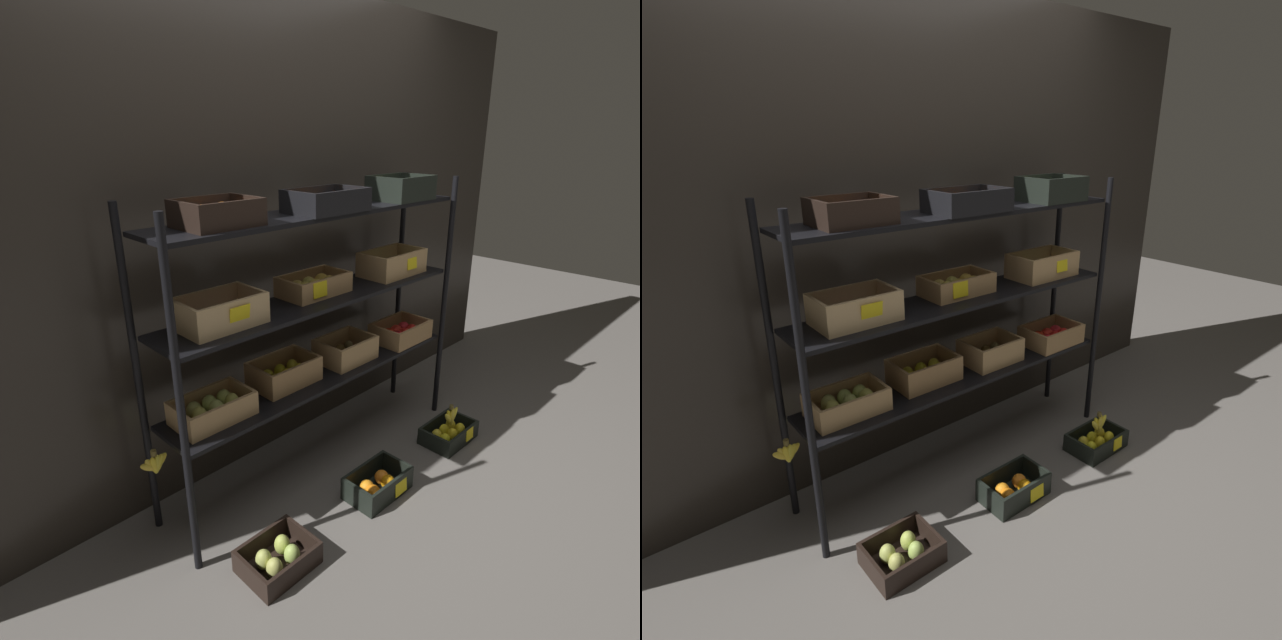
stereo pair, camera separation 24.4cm
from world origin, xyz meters
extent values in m
plane|color=#605B56|center=(0.00, 0.00, 0.00)|extent=(10.00, 10.00, 0.00)
cube|color=#2D2823|center=(0.00, 0.37, 1.19)|extent=(4.19, 0.12, 2.38)
cylinder|color=black|center=(-0.89, -0.17, 0.74)|extent=(0.03, 0.03, 1.49)
cylinder|color=black|center=(0.89, -0.17, 0.74)|extent=(0.03, 0.03, 1.49)
cylinder|color=black|center=(-0.89, 0.17, 0.74)|extent=(0.03, 0.03, 1.49)
cylinder|color=black|center=(0.89, 0.17, 0.74)|extent=(0.03, 0.03, 1.49)
cube|color=black|center=(0.00, 0.00, 0.53)|extent=(1.75, 0.31, 0.02)
cube|color=black|center=(0.00, 0.00, 0.95)|extent=(1.75, 0.31, 0.02)
cube|color=black|center=(0.00, 0.00, 1.37)|extent=(1.75, 0.31, 0.02)
cube|color=tan|center=(-0.65, 0.01, 0.54)|extent=(0.34, 0.21, 0.01)
cube|color=tan|center=(-0.65, -0.08, 0.60)|extent=(0.34, 0.02, 0.10)
cube|color=tan|center=(-0.65, 0.11, 0.60)|extent=(0.34, 0.02, 0.10)
cube|color=tan|center=(-0.81, 0.01, 0.60)|extent=(0.02, 0.18, 0.10)
cube|color=tan|center=(-0.49, 0.01, 0.60)|extent=(0.02, 0.18, 0.10)
ellipsoid|color=#BAB851|center=(-0.73, -0.01, 0.59)|extent=(0.07, 0.07, 0.09)
ellipsoid|color=#B0BB5F|center=(-0.65, -0.01, 0.59)|extent=(0.07, 0.07, 0.09)
ellipsoid|color=#BDBC50|center=(-0.57, -0.01, 0.59)|extent=(0.07, 0.07, 0.09)
ellipsoid|color=tan|center=(-0.72, 0.04, 0.59)|extent=(0.07, 0.07, 0.09)
ellipsoid|color=#AFC360|center=(-0.65, 0.04, 0.59)|extent=(0.07, 0.07, 0.09)
ellipsoid|color=#B4C25D|center=(-0.57, 0.04, 0.59)|extent=(0.07, 0.07, 0.09)
cube|color=#A87F51|center=(-0.21, 0.05, 0.54)|extent=(0.33, 0.22, 0.01)
cube|color=#A87F51|center=(-0.21, -0.06, 0.61)|extent=(0.33, 0.02, 0.12)
cube|color=#A87F51|center=(-0.21, 0.15, 0.61)|extent=(0.33, 0.02, 0.12)
cube|color=#A87F51|center=(-0.36, 0.05, 0.61)|extent=(0.02, 0.19, 0.12)
cube|color=#A87F51|center=(-0.05, 0.05, 0.61)|extent=(0.02, 0.19, 0.12)
ellipsoid|color=yellow|center=(-0.29, 0.02, 0.59)|extent=(0.06, 0.06, 0.08)
ellipsoid|color=yellow|center=(-0.21, 0.02, 0.59)|extent=(0.06, 0.06, 0.08)
ellipsoid|color=yellow|center=(-0.13, 0.01, 0.59)|extent=(0.06, 0.06, 0.08)
ellipsoid|color=yellow|center=(-0.29, 0.08, 0.59)|extent=(0.06, 0.06, 0.08)
ellipsoid|color=yellow|center=(-0.21, 0.08, 0.59)|extent=(0.06, 0.06, 0.08)
ellipsoid|color=yellow|center=(-0.13, 0.08, 0.59)|extent=(0.06, 0.06, 0.08)
cube|color=tan|center=(0.21, 0.01, 0.54)|extent=(0.30, 0.23, 0.01)
cube|color=tan|center=(0.21, -0.09, 0.61)|extent=(0.30, 0.02, 0.12)
cube|color=tan|center=(0.21, 0.12, 0.61)|extent=(0.30, 0.02, 0.12)
cube|color=tan|center=(0.07, 0.01, 0.61)|extent=(0.02, 0.19, 0.12)
cube|color=tan|center=(0.35, 0.01, 0.61)|extent=(0.02, 0.19, 0.12)
ellipsoid|color=brown|center=(0.13, -0.02, 0.58)|extent=(0.05, 0.05, 0.07)
ellipsoid|color=brown|center=(0.21, -0.02, 0.58)|extent=(0.05, 0.05, 0.07)
ellipsoid|color=brown|center=(0.28, -0.02, 0.58)|extent=(0.05, 0.05, 0.07)
ellipsoid|color=brown|center=(0.14, 0.05, 0.58)|extent=(0.05, 0.05, 0.07)
ellipsoid|color=brown|center=(0.21, 0.05, 0.58)|extent=(0.05, 0.05, 0.07)
ellipsoid|color=brown|center=(0.28, 0.05, 0.58)|extent=(0.05, 0.05, 0.07)
cube|color=#A87F51|center=(0.65, -0.03, 0.54)|extent=(0.34, 0.23, 0.01)
cube|color=#A87F51|center=(0.65, -0.14, 0.60)|extent=(0.34, 0.02, 0.10)
cube|color=#A87F51|center=(0.65, 0.08, 0.60)|extent=(0.34, 0.02, 0.10)
cube|color=#A87F51|center=(0.49, -0.03, 0.60)|extent=(0.02, 0.20, 0.10)
cube|color=#A87F51|center=(0.81, -0.03, 0.60)|extent=(0.02, 0.20, 0.10)
sphere|color=red|center=(0.58, -0.07, 0.58)|extent=(0.07, 0.07, 0.07)
sphere|color=red|center=(0.65, -0.07, 0.58)|extent=(0.07, 0.07, 0.07)
sphere|color=red|center=(0.73, -0.06, 0.58)|extent=(0.07, 0.07, 0.07)
sphere|color=red|center=(0.58, 0.00, 0.58)|extent=(0.07, 0.07, 0.07)
sphere|color=red|center=(0.65, 0.00, 0.58)|extent=(0.07, 0.07, 0.07)
sphere|color=red|center=(0.73, 0.00, 0.58)|extent=(0.07, 0.07, 0.07)
cube|color=tan|center=(-0.57, 0.02, 0.96)|extent=(0.35, 0.22, 0.01)
cube|color=tan|center=(-0.57, -0.09, 1.03)|extent=(0.35, 0.02, 0.12)
cube|color=tan|center=(-0.57, 0.12, 1.03)|extent=(0.35, 0.02, 0.12)
cube|color=tan|center=(-0.74, 0.02, 1.03)|extent=(0.02, 0.19, 0.12)
cube|color=tan|center=(-0.40, 0.02, 1.03)|extent=(0.02, 0.19, 0.12)
sphere|color=#651C4A|center=(-0.68, -0.02, 0.99)|extent=(0.05, 0.05, 0.05)
sphere|color=#601A5A|center=(-0.63, -0.02, 0.99)|extent=(0.05, 0.05, 0.05)
sphere|color=#6A1950|center=(-0.58, -0.02, 0.99)|extent=(0.05, 0.05, 0.05)
sphere|color=#67234E|center=(-0.52, -0.02, 0.99)|extent=(0.05, 0.05, 0.05)
sphere|color=#63254F|center=(-0.46, -0.02, 0.99)|extent=(0.05, 0.05, 0.05)
sphere|color=#5F175B|center=(-0.68, 0.05, 0.99)|extent=(0.05, 0.05, 0.05)
sphere|color=#59205D|center=(-0.63, 0.05, 0.99)|extent=(0.05, 0.05, 0.05)
sphere|color=#5F285D|center=(-0.58, 0.05, 0.99)|extent=(0.05, 0.05, 0.05)
sphere|color=#5B2245|center=(-0.52, 0.05, 0.99)|extent=(0.05, 0.05, 0.05)
sphere|color=#5A1746|center=(-0.46, 0.05, 0.99)|extent=(0.05, 0.05, 0.05)
cube|color=yellow|center=(-0.55, -0.10, 1.03)|extent=(0.10, 0.01, 0.07)
cube|color=#A87F51|center=(0.01, 0.05, 0.96)|extent=(0.35, 0.21, 0.01)
cube|color=#A87F51|center=(0.01, -0.05, 1.01)|extent=(0.35, 0.02, 0.09)
cube|color=#A87F51|center=(0.01, 0.15, 1.01)|extent=(0.35, 0.02, 0.09)
cube|color=#A87F51|center=(-0.16, 0.05, 1.01)|extent=(0.02, 0.17, 0.09)
cube|color=#A87F51|center=(0.17, 0.05, 1.01)|extent=(0.02, 0.17, 0.09)
sphere|color=gold|center=(-0.07, 0.03, 1.00)|extent=(0.07, 0.07, 0.07)
sphere|color=#E6C449|center=(0.00, 0.03, 1.00)|extent=(0.07, 0.07, 0.07)
sphere|color=gold|center=(0.09, 0.02, 1.00)|extent=(0.07, 0.07, 0.07)
sphere|color=#DCBC54|center=(-0.08, 0.08, 1.00)|extent=(0.07, 0.07, 0.07)
sphere|color=#D0C457|center=(0.00, 0.08, 1.00)|extent=(0.07, 0.07, 0.07)
sphere|color=gold|center=(0.09, 0.08, 1.00)|extent=(0.07, 0.07, 0.07)
cube|color=yellow|center=(-0.05, -0.06, 1.01)|extent=(0.09, 0.01, 0.08)
cube|color=tan|center=(0.58, 0.00, 0.96)|extent=(0.38, 0.22, 0.01)
cube|color=tan|center=(0.58, -0.10, 1.03)|extent=(0.38, 0.02, 0.12)
cube|color=tan|center=(0.58, 0.10, 1.03)|extent=(0.38, 0.02, 0.12)
cube|color=tan|center=(0.40, 0.00, 1.03)|extent=(0.02, 0.19, 0.12)
cube|color=tan|center=(0.76, 0.00, 1.03)|extent=(0.02, 0.19, 0.12)
sphere|color=#91BB47|center=(0.48, -0.02, 1.00)|extent=(0.07, 0.07, 0.07)
sphere|color=#86B749|center=(0.58, -0.03, 1.00)|extent=(0.07, 0.07, 0.07)
sphere|color=#91C047|center=(0.66, -0.03, 1.00)|extent=(0.07, 0.07, 0.07)
sphere|color=#8DC032|center=(0.48, 0.03, 1.00)|extent=(0.07, 0.07, 0.07)
sphere|color=#86BF3B|center=(0.57, 0.03, 1.00)|extent=(0.07, 0.07, 0.07)
sphere|color=#96B03F|center=(0.67, 0.03, 1.00)|extent=(0.07, 0.07, 0.07)
cube|color=yellow|center=(0.62, -0.11, 1.03)|extent=(0.08, 0.01, 0.06)
cube|color=black|center=(-0.57, -0.01, 1.38)|extent=(0.30, 0.24, 0.01)
cube|color=black|center=(-0.57, -0.12, 1.43)|extent=(0.30, 0.02, 0.09)
cube|color=black|center=(-0.57, 0.10, 1.43)|extent=(0.30, 0.02, 0.09)
cube|color=black|center=(-0.71, -0.01, 1.43)|extent=(0.02, 0.21, 0.09)
cube|color=black|center=(-0.42, -0.01, 1.43)|extent=(0.02, 0.21, 0.09)
sphere|color=orange|center=(-0.62, -0.04, 1.42)|extent=(0.07, 0.07, 0.07)
sphere|color=orange|center=(-0.51, -0.04, 1.42)|extent=(0.07, 0.07, 0.07)
sphere|color=orange|center=(-0.61, 0.02, 1.42)|extent=(0.07, 0.07, 0.07)
sphere|color=orange|center=(-0.52, 0.03, 1.42)|extent=(0.07, 0.07, 0.07)
cube|color=black|center=(-0.01, -0.05, 1.38)|extent=(0.36, 0.24, 0.01)
cube|color=black|center=(-0.01, -0.16, 1.43)|extent=(0.36, 0.02, 0.09)
cube|color=black|center=(-0.01, 0.06, 1.43)|extent=(0.36, 0.02, 0.09)
cube|color=black|center=(-0.18, -0.05, 1.43)|extent=(0.02, 0.20, 0.09)
cube|color=black|center=(0.17, -0.05, 1.43)|extent=(0.02, 0.20, 0.09)
sphere|color=orange|center=(-0.11, -0.09, 1.42)|extent=(0.06, 0.06, 0.06)
sphere|color=orange|center=(-0.04, -0.09, 1.42)|extent=(0.06, 0.06, 0.06)
sphere|color=orange|center=(0.03, -0.08, 1.42)|extent=(0.06, 0.06, 0.06)
sphere|color=orange|center=(0.09, -0.08, 1.42)|extent=(0.06, 0.06, 0.06)
sphere|color=orange|center=(-0.11, -0.01, 1.42)|extent=(0.06, 0.06, 0.06)
sphere|color=orange|center=(-0.04, -0.01, 1.42)|extent=(0.06, 0.06, 0.06)
sphere|color=orange|center=(0.02, -0.01, 1.42)|extent=(0.06, 0.06, 0.06)
sphere|color=orange|center=(0.10, -0.01, 1.42)|extent=(0.06, 0.06, 0.06)
cube|color=black|center=(0.57, -0.03, 1.38)|extent=(0.31, 0.24, 0.01)
cube|color=black|center=(0.57, -0.15, 1.44)|extent=(0.31, 0.02, 0.11)
cube|color=black|center=(0.57, 0.08, 1.44)|extent=(0.31, 0.02, 0.11)
cube|color=black|center=(0.43, -0.03, 1.44)|extent=(0.02, 0.21, 0.11)
cube|color=black|center=(0.72, -0.03, 1.44)|extent=(0.02, 0.21, 0.11)
ellipsoid|color=#AABA4F|center=(0.52, -0.07, 1.43)|extent=(0.07, 0.07, 0.09)
ellipsoid|color=#A8C35F|center=(0.63, -0.06, 1.43)|extent=(0.07, 0.07, 0.09)
ellipsoid|color=#BABD57|center=(0.52, 0.00, 1.43)|extent=(0.07, 0.07, 0.09)
ellipsoid|color=#B7C05F|center=(0.63, 0.00, 1.43)|extent=(0.07, 0.07, 0.09)
cylinder|color=brown|center=(-0.93, 0.03, 0.49)|extent=(0.02, 0.02, 0.02)
ellipsoid|color=yellow|center=(-0.96, 0.03, 0.44)|extent=(0.09, 0.03, 0.07)
ellipsoid|color=yellow|center=(-0.95, 0.03, 0.44)|extent=(0.07, 0.03, 0.09)
ellipsoid|color=yellow|center=(-0.94, 0.02, 0.44)|extent=(0.05, 0.03, 0.09)
ellipsoid|color=yellow|center=(-0.93, 0.02, 0.44)|extent=(0.05, 0.03, 0.09)
ellipsoid|color=gold|center=(-0.92, 0.02, 0.44)|extent=(0.07, 0.03, 0.09)
ellipsoid|color=yellow|center=(-0.91, 0.03, 0.44)|extent=(0.09, 0.03, 0.08)
cube|color=black|center=(-0.65, -0.41, 0.01)|extent=(0.30, 0.23, 0.01)
cube|color=black|center=(-0.65, -0.52, 0.06)|extent=(0.30, 0.02, 0.10)
cube|color=black|center=(-0.65, -0.30, 0.06)|extent=(0.30, 0.02, 0.10)
cube|color=black|center=(-0.80, -0.41, 0.06)|extent=(0.02, 0.20, 0.10)
cube|color=black|center=(-0.51, -0.41, 0.06)|extent=(0.02, 0.20, 0.10)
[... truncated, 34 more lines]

